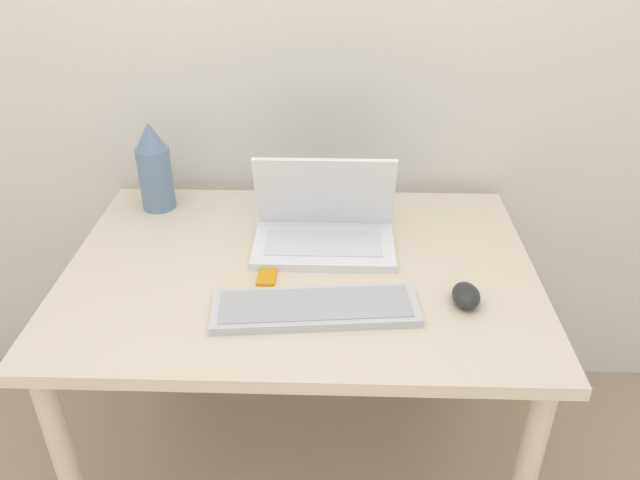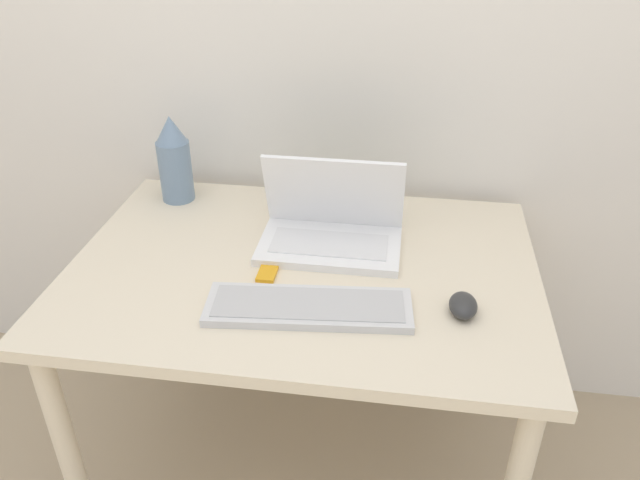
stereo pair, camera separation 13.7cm
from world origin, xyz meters
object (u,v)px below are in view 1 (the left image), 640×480
(mp3_player, at_px, (267,277))
(vase, at_px, (154,167))
(mouse, at_px, (466,295))
(laptop, at_px, (324,226))
(keyboard, at_px, (316,307))

(mp3_player, bearing_deg, vase, 133.97)
(mouse, distance_m, vase, 0.88)
(mouse, bearing_deg, mp3_player, 169.97)
(laptop, distance_m, mp3_player, 0.21)
(laptop, bearing_deg, keyboard, -92.26)
(keyboard, xyz_separation_m, mouse, (0.32, 0.04, 0.01))
(keyboard, relative_size, mp3_player, 7.10)
(keyboard, distance_m, mouse, 0.32)
(laptop, distance_m, keyboard, 0.28)
(keyboard, bearing_deg, vase, 134.15)
(laptop, height_order, keyboard, laptop)
(keyboard, distance_m, vase, 0.65)
(vase, distance_m, mp3_player, 0.49)
(keyboard, xyz_separation_m, vase, (-0.45, 0.46, 0.11))
(laptop, relative_size, keyboard, 0.77)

